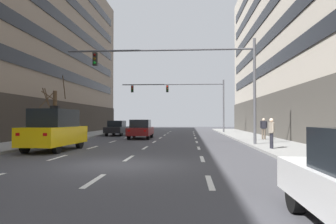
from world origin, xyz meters
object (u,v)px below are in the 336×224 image
at_px(taxi_driving_1, 55,130).
at_px(traffic_signal_1, 186,94).
at_px(pedestrian_1, 271,131).
at_px(traffic_signal_0, 193,70).
at_px(pedestrian_0, 264,127).
at_px(car_driving_0, 117,128).
at_px(car_driving_2, 141,129).
at_px(street_tree_0, 54,113).

relative_size(taxi_driving_1, traffic_signal_1, 0.38).
bearing_deg(traffic_signal_1, pedestrian_1, -77.25).
xyz_separation_m(traffic_signal_0, pedestrian_0, (5.46, 4.67, -3.72)).
height_order(car_driving_0, car_driving_2, car_driving_2).
relative_size(car_driving_0, pedestrian_1, 2.62).
distance_m(car_driving_0, taxi_driving_1, 15.70).
height_order(traffic_signal_0, pedestrian_0, traffic_signal_0).
height_order(car_driving_0, pedestrian_1, pedestrian_1).
relative_size(car_driving_2, traffic_signal_0, 0.37).
bearing_deg(pedestrian_0, car_driving_0, 150.57).
relative_size(car_driving_0, traffic_signal_1, 0.34).
bearing_deg(car_driving_2, traffic_signal_1, 70.63).
relative_size(taxi_driving_1, pedestrian_1, 2.92).
bearing_deg(taxi_driving_1, car_driving_2, 74.45).
distance_m(car_driving_0, street_tree_0, 9.05).
xyz_separation_m(traffic_signal_0, pedestrian_1, (4.10, -2.99, -3.74)).
distance_m(taxi_driving_1, car_driving_2, 11.18).
distance_m(pedestrian_0, pedestrian_1, 7.77).
bearing_deg(street_tree_0, taxi_driving_1, -66.24).
bearing_deg(traffic_signal_0, taxi_driving_1, -154.23).
bearing_deg(traffic_signal_0, traffic_signal_1, 92.09).
distance_m(car_driving_2, pedestrian_0, 10.24).
relative_size(car_driving_2, street_tree_0, 0.91).
distance_m(traffic_signal_0, traffic_signal_1, 18.04).
bearing_deg(taxi_driving_1, pedestrian_1, 3.06).
bearing_deg(street_tree_0, car_driving_0, 70.53).
bearing_deg(car_driving_2, pedestrian_0, -14.07).
bearing_deg(car_driving_0, street_tree_0, -109.47).
relative_size(traffic_signal_0, traffic_signal_1, 0.98).
xyz_separation_m(taxi_driving_1, street_tree_0, (-3.20, 7.27, 1.08)).
bearing_deg(street_tree_0, pedestrian_0, 3.58).
bearing_deg(car_driving_0, traffic_signal_0, -57.52).
height_order(taxi_driving_1, traffic_signal_0, traffic_signal_0).
height_order(traffic_signal_1, street_tree_0, traffic_signal_1).
height_order(traffic_signal_1, pedestrian_0, traffic_signal_1).
xyz_separation_m(car_driving_0, car_driving_2, (3.21, -4.93, 0.05)).
relative_size(car_driving_0, pedestrian_0, 2.59).
height_order(car_driving_2, pedestrian_0, pedestrian_0).
relative_size(car_driving_2, pedestrian_1, 2.77).
bearing_deg(street_tree_0, traffic_signal_0, -18.92).
distance_m(taxi_driving_1, traffic_signal_1, 22.97).
distance_m(car_driving_0, traffic_signal_0, 14.88).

